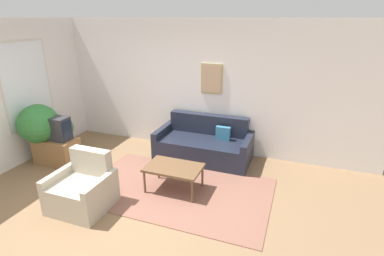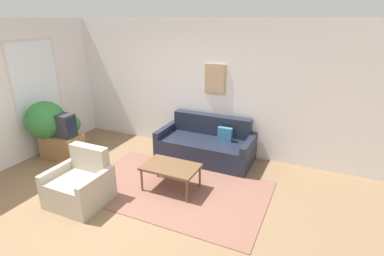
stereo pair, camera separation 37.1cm
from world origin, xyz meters
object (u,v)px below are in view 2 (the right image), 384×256
object	(u,v)px
couch	(206,145)
tv	(59,124)
coffee_table	(171,168)
armchair	(80,185)
potted_plant_tall	(46,121)

from	to	relation	value
couch	tv	bearing A→B (deg)	-155.06
coffee_table	armchair	bearing A→B (deg)	-141.07
potted_plant_tall	armchair	bearing A→B (deg)	-28.81
couch	coffee_table	world-z (taller)	couch
tv	armchair	distance (m)	1.81
tv	armchair	world-z (taller)	tv
armchair	couch	bearing A→B (deg)	76.88
coffee_table	tv	distance (m)	2.56
couch	potted_plant_tall	bearing A→B (deg)	-156.24
coffee_table	potted_plant_tall	size ratio (longest dim) A/B	0.76
couch	potted_plant_tall	size ratio (longest dim) A/B	1.59
armchair	potted_plant_tall	xyz separation A→B (m)	(-1.71, 0.94, 0.50)
couch	armchair	xyz separation A→B (m)	(-1.19, -2.22, -0.01)
couch	coffee_table	bearing A→B (deg)	-93.74
armchair	potted_plant_tall	size ratio (longest dim) A/B	0.71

